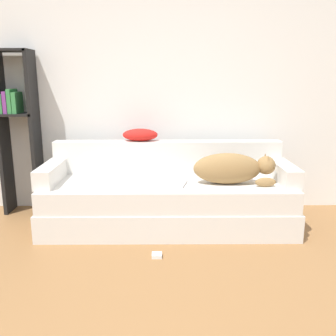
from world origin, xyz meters
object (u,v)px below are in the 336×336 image
(laptop, at_px, (167,183))
(bookshelf, at_px, (18,124))
(power_adapter, at_px, (157,255))
(dog, at_px, (232,168))
(throw_pillow, at_px, (140,135))
(couch, at_px, (168,205))

(laptop, xyz_separation_m, bookshelf, (-1.49, 0.52, 0.47))
(bookshelf, distance_m, power_adapter, 1.98)
(dog, height_order, laptop, dog)
(throw_pillow, bearing_deg, bookshelf, 175.60)
(bookshelf, bearing_deg, power_adapter, -37.10)
(dog, bearing_deg, laptop, -179.53)
(dog, relative_size, power_adapter, 9.36)
(laptop, height_order, throw_pillow, throw_pillow)
(couch, height_order, dog, dog)
(throw_pillow, bearing_deg, couch, -51.88)
(throw_pillow, height_order, bookshelf, bookshelf)
(couch, xyz_separation_m, throw_pillow, (-0.27, 0.34, 0.60))
(throw_pillow, bearing_deg, dog, -26.59)
(laptop, distance_m, bookshelf, 1.64)
(power_adapter, bearing_deg, dog, 39.61)
(couch, bearing_deg, throw_pillow, 128.12)
(couch, bearing_deg, dog, -7.69)
(couch, distance_m, laptop, 0.25)
(throw_pillow, relative_size, power_adapter, 4.41)
(dog, relative_size, laptop, 1.95)
(bookshelf, bearing_deg, throw_pillow, -4.40)
(bookshelf, bearing_deg, laptop, -19.26)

